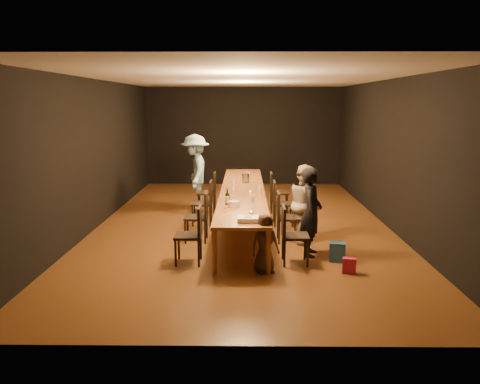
{
  "coord_description": "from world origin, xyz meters",
  "views": [
    {
      "loc": [
        0.05,
        -9.54,
        2.53
      ],
      "look_at": [
        -0.04,
        -1.57,
        1.0
      ],
      "focal_mm": 35.0,
      "sensor_mm": 36.0,
      "label": 1
    }
  ],
  "objects_px": {
    "table": "(243,192)",
    "chair_left_0": "(188,235)",
    "man_blue": "(195,172)",
    "ice_bucket": "(245,178)",
    "chair_right_0": "(295,235)",
    "chair_right_3": "(279,192)",
    "woman_tan": "(305,203)",
    "chair_left_1": "(196,217)",
    "birthday_cake": "(248,219)",
    "chair_right_1": "(288,217)",
    "woman_birthday": "(311,212)",
    "chair_right_2": "(283,203)",
    "chair_left_2": "(202,203)",
    "champagne_bottle": "(227,196)",
    "child": "(265,243)",
    "plate_stack": "(234,204)",
    "chair_left_3": "(207,192)"
  },
  "relations": [
    {
      "from": "chair_left_2",
      "to": "birthday_cake",
      "type": "bearing_deg",
      "value": -160.29
    },
    {
      "from": "chair_right_3",
      "to": "chair_right_0",
      "type": "bearing_deg",
      "value": -0.0
    },
    {
      "from": "chair_right_2",
      "to": "plate_stack",
      "type": "relative_size",
      "value": 4.71
    },
    {
      "from": "chair_right_0",
      "to": "chair_right_3",
      "type": "distance_m",
      "value": 3.6
    },
    {
      "from": "champagne_bottle",
      "to": "child",
      "type": "bearing_deg",
      "value": -65.38
    },
    {
      "from": "chair_right_2",
      "to": "chair_left_1",
      "type": "relative_size",
      "value": 1.0
    },
    {
      "from": "woman_tan",
      "to": "plate_stack",
      "type": "height_order",
      "value": "woman_tan"
    },
    {
      "from": "chair_left_0",
      "to": "plate_stack",
      "type": "distance_m",
      "value": 1.07
    },
    {
      "from": "table",
      "to": "ice_bucket",
      "type": "xyz_separation_m",
      "value": [
        0.06,
        0.93,
        0.15
      ]
    },
    {
      "from": "chair_right_3",
      "to": "table",
      "type": "bearing_deg",
      "value": -35.31
    },
    {
      "from": "chair_left_3",
      "to": "plate_stack",
      "type": "distance_m",
      "value": 2.98
    },
    {
      "from": "chair_right_0",
      "to": "plate_stack",
      "type": "bearing_deg",
      "value": -126.42
    },
    {
      "from": "chair_left_2",
      "to": "plate_stack",
      "type": "relative_size",
      "value": 4.71
    },
    {
      "from": "child",
      "to": "chair_right_1",
      "type": "bearing_deg",
      "value": 50.22
    },
    {
      "from": "chair_right_1",
      "to": "table",
      "type": "bearing_deg",
      "value": -144.69
    },
    {
      "from": "chair_right_0",
      "to": "woman_tan",
      "type": "bearing_deg",
      "value": 166.25
    },
    {
      "from": "chair_left_0",
      "to": "chair_left_3",
      "type": "xyz_separation_m",
      "value": [
        0.0,
        3.6,
        0.0
      ]
    },
    {
      "from": "chair_right_2",
      "to": "chair_left_3",
      "type": "xyz_separation_m",
      "value": [
        -1.7,
        1.2,
        0.0
      ]
    },
    {
      "from": "chair_right_0",
      "to": "chair_right_3",
      "type": "xyz_separation_m",
      "value": [
        0.0,
        3.6,
        0.0
      ]
    },
    {
      "from": "chair_left_0",
      "to": "ice_bucket",
      "type": "height_order",
      "value": "ice_bucket"
    },
    {
      "from": "table",
      "to": "birthday_cake",
      "type": "distance_m",
      "value": 2.65
    },
    {
      "from": "birthday_cake",
      "to": "chair_left_3",
      "type": "bearing_deg",
      "value": 102.39
    },
    {
      "from": "table",
      "to": "chair_right_2",
      "type": "bearing_deg",
      "value": 0.0
    },
    {
      "from": "chair_left_3",
      "to": "birthday_cake",
      "type": "relative_size",
      "value": 2.8
    },
    {
      "from": "man_blue",
      "to": "ice_bucket",
      "type": "bearing_deg",
      "value": 54.08
    },
    {
      "from": "chair_left_1",
      "to": "chair_left_2",
      "type": "height_order",
      "value": "same"
    },
    {
      "from": "chair_right_2",
      "to": "chair_left_0",
      "type": "xyz_separation_m",
      "value": [
        -1.7,
        -2.4,
        0.0
      ]
    },
    {
      "from": "chair_right_2",
      "to": "birthday_cake",
      "type": "height_order",
      "value": "chair_right_2"
    },
    {
      "from": "table",
      "to": "chair_left_0",
      "type": "relative_size",
      "value": 6.45
    },
    {
      "from": "woman_birthday",
      "to": "chair_left_2",
      "type": "bearing_deg",
      "value": 56.83
    },
    {
      "from": "man_blue",
      "to": "ice_bucket",
      "type": "distance_m",
      "value": 1.38
    },
    {
      "from": "chair_right_2",
      "to": "birthday_cake",
      "type": "relative_size",
      "value": 2.8
    },
    {
      "from": "chair_left_1",
      "to": "birthday_cake",
      "type": "relative_size",
      "value": 2.8
    },
    {
      "from": "chair_right_2",
      "to": "woman_birthday",
      "type": "relative_size",
      "value": 0.62
    },
    {
      "from": "chair_left_2",
      "to": "ice_bucket",
      "type": "relative_size",
      "value": 4.75
    },
    {
      "from": "chair_right_3",
      "to": "child",
      "type": "relative_size",
      "value": 1.03
    },
    {
      "from": "chair_left_2",
      "to": "child",
      "type": "bearing_deg",
      "value": -156.77
    },
    {
      "from": "child",
      "to": "woman_birthday",
      "type": "bearing_deg",
      "value": 23.31
    },
    {
      "from": "chair_right_1",
      "to": "woman_tan",
      "type": "height_order",
      "value": "woman_tan"
    },
    {
      "from": "chair_right_3",
      "to": "child",
      "type": "bearing_deg",
      "value": -7.06
    },
    {
      "from": "chair_right_1",
      "to": "woman_birthday",
      "type": "relative_size",
      "value": 0.62
    },
    {
      "from": "chair_left_2",
      "to": "plate_stack",
      "type": "height_order",
      "value": "chair_left_2"
    },
    {
      "from": "woman_tan",
      "to": "champagne_bottle",
      "type": "relative_size",
      "value": 4.56
    },
    {
      "from": "chair_left_1",
      "to": "man_blue",
      "type": "xyz_separation_m",
      "value": [
        -0.3,
        2.78,
        0.43
      ]
    },
    {
      "from": "chair_right_0",
      "to": "ice_bucket",
      "type": "distance_m",
      "value": 3.44
    },
    {
      "from": "chair_right_3",
      "to": "birthday_cake",
      "type": "distance_m",
      "value": 3.93
    },
    {
      "from": "chair_left_3",
      "to": "chair_right_0",
      "type": "bearing_deg",
      "value": -154.72
    },
    {
      "from": "chair_right_1",
      "to": "plate_stack",
      "type": "relative_size",
      "value": 4.71
    },
    {
      "from": "chair_left_2",
      "to": "plate_stack",
      "type": "distance_m",
      "value": 1.85
    },
    {
      "from": "chair_right_0",
      "to": "chair_right_3",
      "type": "height_order",
      "value": "same"
    }
  ]
}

